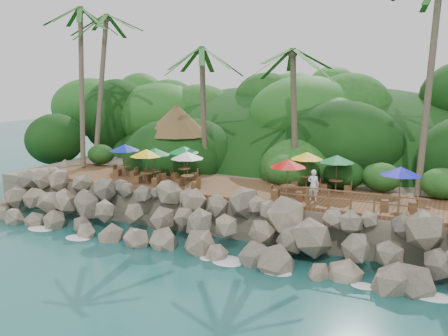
% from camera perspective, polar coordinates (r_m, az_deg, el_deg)
% --- Properties ---
extents(ground, '(140.00, 140.00, 0.00)m').
position_cam_1_polar(ground, '(24.79, -6.17, -10.07)').
color(ground, '#19514F').
rests_on(ground, ground).
extents(land_base, '(32.00, 25.20, 2.10)m').
position_cam_1_polar(land_base, '(38.47, 6.52, -0.98)').
color(land_base, gray).
rests_on(land_base, ground).
extents(jungle_hill, '(44.80, 28.00, 15.40)m').
position_cam_1_polar(jungle_hill, '(45.69, 9.63, -0.57)').
color(jungle_hill, '#143811').
rests_on(jungle_hill, ground).
extents(seawall, '(29.00, 4.00, 2.30)m').
position_cam_1_polar(seawall, '(26.04, -3.87, -6.33)').
color(seawall, gray).
rests_on(seawall, ground).
extents(terrace, '(26.00, 5.00, 0.20)m').
position_cam_1_polar(terrace, '(29.19, 0.00, -2.32)').
color(terrace, brown).
rests_on(terrace, land_base).
extents(jungle_foliage, '(44.00, 16.00, 12.00)m').
position_cam_1_polar(jungle_foliage, '(37.78, 5.98, -2.82)').
color(jungle_foliage, '#143811').
rests_on(jungle_foliage, ground).
extents(foam_line, '(25.20, 0.80, 0.06)m').
position_cam_1_polar(foam_line, '(25.01, -5.80, -9.79)').
color(foam_line, white).
rests_on(foam_line, ground).
extents(palms, '(34.04, 7.32, 12.92)m').
position_cam_1_polar(palms, '(31.04, 3.10, 16.94)').
color(palms, brown).
rests_on(palms, ground).
extents(palapa, '(4.74, 4.74, 4.60)m').
position_cam_1_polar(palapa, '(34.51, -5.59, 5.67)').
color(palapa, brown).
rests_on(palapa, ground).
extents(dining_clusters, '(19.16, 5.19, 2.16)m').
position_cam_1_polar(dining_clusters, '(28.29, 0.68, 1.17)').
color(dining_clusters, brown).
rests_on(dining_clusters, terrace).
extents(railing, '(7.20, 0.10, 1.00)m').
position_cam_1_polar(railing, '(24.36, 14.76, -3.57)').
color(railing, brown).
rests_on(railing, terrace).
extents(waiter, '(0.65, 0.46, 1.68)m').
position_cam_1_polar(waiter, '(25.95, 10.49, -2.01)').
color(waiter, white).
rests_on(waiter, terrace).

